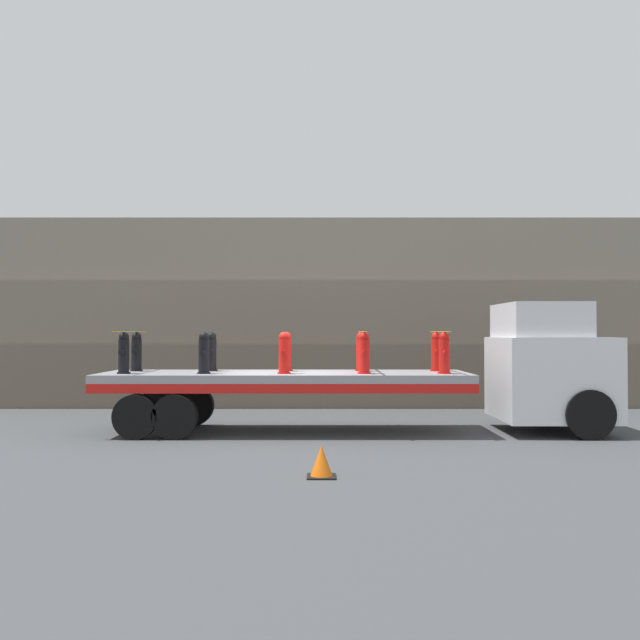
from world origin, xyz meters
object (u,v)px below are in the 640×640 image
(fire_hydrant_red_near_2, at_px, (284,353))
(fire_hydrant_red_near_3, at_px, (364,353))
(fire_hydrant_red_far_2, at_px, (286,352))
(fire_hydrant_red_far_4, at_px, (436,352))
(fire_hydrant_black_near_1, at_px, (204,353))
(fire_hydrant_red_near_4, at_px, (444,353))
(flatbed_trailer, at_px, (259,384))
(traffic_cone, at_px, (321,462))
(fire_hydrant_black_far_0, at_px, (136,352))
(fire_hydrant_black_far_1, at_px, (211,352))
(fire_hydrant_red_far_3, at_px, (361,352))
(truck_cab, at_px, (553,367))
(fire_hydrant_black_near_0, at_px, (124,353))

(fire_hydrant_red_near_2, distance_m, fire_hydrant_red_near_3, 1.73)
(fire_hydrant_red_far_2, relative_size, fire_hydrant_red_far_4, 1.00)
(fire_hydrant_black_near_1, bearing_deg, fire_hydrant_red_near_3, 0.00)
(fire_hydrant_red_far_2, height_order, fire_hydrant_red_near_4, same)
(flatbed_trailer, bearing_deg, traffic_cone, -74.52)
(flatbed_trailer, relative_size, fire_hydrant_red_far_4, 9.00)
(fire_hydrant_black_far_0, xyz_separation_m, traffic_cone, (4.27, -5.55, -1.53))
(fire_hydrant_red_far_2, relative_size, traffic_cone, 1.86)
(fire_hydrant_black_far_1, distance_m, fire_hydrant_red_far_3, 3.47)
(fire_hydrant_red_near_3, relative_size, fire_hydrant_red_far_4, 1.00)
(flatbed_trailer, distance_m, fire_hydrant_red_near_2, 1.06)
(fire_hydrant_red_far_3, bearing_deg, truck_cab, -7.13)
(truck_cab, relative_size, fire_hydrant_red_far_4, 3.18)
(truck_cab, height_order, fire_hydrant_black_near_1, truck_cab)
(fire_hydrant_red_near_3, bearing_deg, flatbed_trailer, 167.07)
(flatbed_trailer, relative_size, fire_hydrant_red_far_2, 9.00)
(traffic_cone, bearing_deg, fire_hydrant_red_near_2, 100.13)
(fire_hydrant_red_near_3, bearing_deg, fire_hydrant_black_far_0, 168.42)
(truck_cab, height_order, fire_hydrant_black_near_0, truck_cab)
(fire_hydrant_black_near_0, xyz_separation_m, fire_hydrant_black_near_1, (1.73, 0.00, 0.00))
(flatbed_trailer, relative_size, fire_hydrant_black_near_0, 9.00)
(truck_cab, distance_m, flatbed_trailer, 6.59)
(fire_hydrant_black_far_1, bearing_deg, fire_hydrant_red_near_4, -11.58)
(fire_hydrant_black_far_0, height_order, fire_hydrant_red_far_3, same)
(fire_hydrant_black_far_0, height_order, fire_hydrant_red_near_3, same)
(fire_hydrant_black_near_0, bearing_deg, fire_hydrant_red_near_2, 0.00)
(fire_hydrant_black_near_1, bearing_deg, traffic_cone, -60.51)
(fire_hydrant_red_near_4, height_order, traffic_cone, fire_hydrant_red_near_4)
(fire_hydrant_black_near_0, height_order, traffic_cone, fire_hydrant_black_near_0)
(fire_hydrant_red_near_2, height_order, traffic_cone, fire_hydrant_red_near_2)
(fire_hydrant_black_far_0, relative_size, fire_hydrant_red_far_3, 1.00)
(fire_hydrant_red_near_4, bearing_deg, fire_hydrant_red_far_3, 148.41)
(flatbed_trailer, bearing_deg, fire_hydrant_red_near_2, -42.22)
(fire_hydrant_black_near_0, relative_size, fire_hydrant_red_near_3, 1.00)
(flatbed_trailer, xyz_separation_m, traffic_cone, (1.39, -5.02, -0.82))
(fire_hydrant_black_near_1, distance_m, traffic_cone, 5.37)
(fire_hydrant_black_far_0, bearing_deg, truck_cab, -3.22)
(fire_hydrant_black_far_0, xyz_separation_m, fire_hydrant_black_far_1, (1.73, 0.00, 0.00))
(fire_hydrant_black_near_0, bearing_deg, fire_hydrant_black_near_1, 0.00)
(fire_hydrant_red_near_4, bearing_deg, truck_cab, 11.92)
(fire_hydrant_black_far_1, relative_size, fire_hydrant_red_near_3, 1.00)
(flatbed_trailer, xyz_separation_m, fire_hydrant_black_far_0, (-2.88, 0.53, 0.71))
(fire_hydrant_red_far_2, bearing_deg, fire_hydrant_red_near_3, -31.59)
(truck_cab, relative_size, fire_hydrant_red_far_3, 3.18)
(flatbed_trailer, distance_m, fire_hydrant_black_near_0, 3.01)
(fire_hydrant_black_near_1, relative_size, fire_hydrant_red_near_3, 1.00)
(fire_hydrant_black_far_0, bearing_deg, fire_hydrant_black_near_0, -90.00)
(fire_hydrant_red_far_4, relative_size, traffic_cone, 1.86)
(truck_cab, height_order, fire_hydrant_red_far_3, truck_cab)
(fire_hydrant_black_near_0, bearing_deg, traffic_cone, -46.39)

